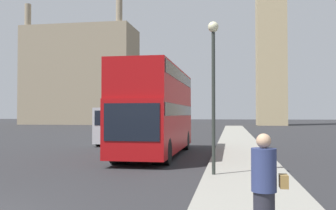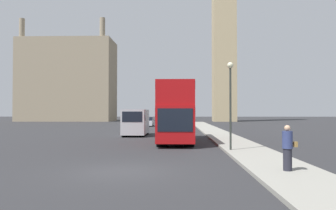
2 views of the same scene
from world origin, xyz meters
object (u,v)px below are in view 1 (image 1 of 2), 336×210
object	(u,v)px
red_double_decker_bus	(157,108)
white_van	(120,125)
street_lamp	(213,72)
parked_sedan	(162,126)
pedestrian	(265,190)

from	to	relation	value
red_double_decker_bus	white_van	xyz separation A→B (m)	(-4.05, 6.74, -1.12)
street_lamp	red_double_decker_bus	bearing A→B (deg)	116.45
street_lamp	parked_sedan	world-z (taller)	street_lamp
street_lamp	white_van	bearing A→B (deg)	118.82
red_double_decker_bus	street_lamp	world-z (taller)	street_lamp
pedestrian	parked_sedan	distance (m)	42.36
white_van	pedestrian	size ratio (longest dim) A/B	3.09
white_van	parked_sedan	xyz separation A→B (m)	(-0.80, 21.29, -0.70)
red_double_decker_bus	parked_sedan	bearing A→B (deg)	99.83
pedestrian	red_double_decker_bus	bearing A→B (deg)	108.08
white_van	street_lamp	size ratio (longest dim) A/B	1.03
pedestrian	parked_sedan	world-z (taller)	pedestrian
parked_sedan	pedestrian	bearing A→B (deg)	-77.45
red_double_decker_bus	pedestrian	bearing A→B (deg)	-71.92
parked_sedan	white_van	bearing A→B (deg)	-87.84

